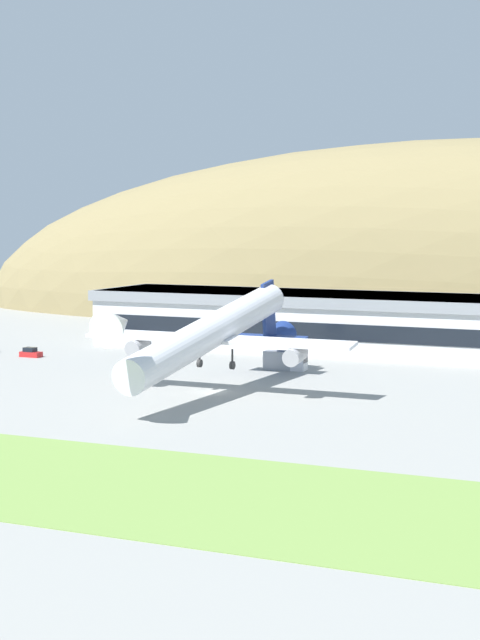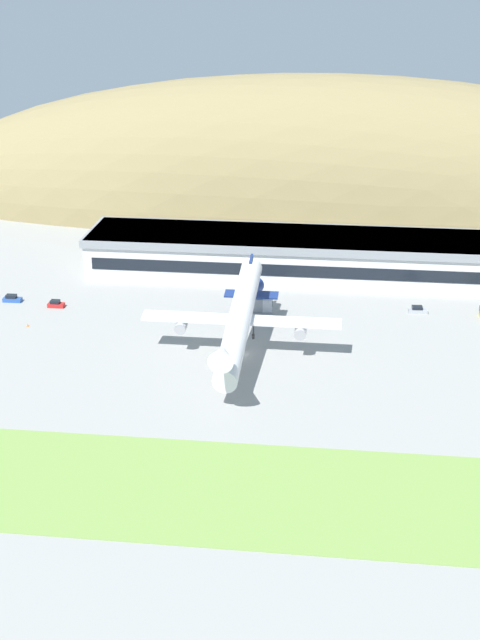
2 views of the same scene
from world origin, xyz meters
TOP-DOWN VIEW (x-y plane):
  - ground_plane at (0.00, 0.00)m, footprint 345.97×345.97m
  - grass_strip_foreground at (0.00, -48.13)m, footprint 311.37×27.50m
  - hill_backdrop at (11.88, 109.33)m, footprint 257.47×67.30m
  - terminal_building at (10.57, 47.69)m, footprint 106.62×21.46m
  - cargo_airplane at (0.18, -1.04)m, footprint 38.72×54.09m
  - service_car_0 at (36.02, 26.28)m, footprint 4.23×2.15m
  - service_car_1 at (-43.65, 20.09)m, footprint 3.64×1.78m
  - service_car_2 at (-54.49, 22.15)m, footprint 4.19×1.79m
  - box_truck at (1.05, 23.44)m, footprint 6.72×2.86m
  - traffic_cone_0 at (-21.06, 18.42)m, footprint 0.52×0.52m
  - traffic_cone_1 at (-46.15, 8.64)m, footprint 0.52×0.52m

SIDE VIEW (x-z plane):
  - ground_plane at x=0.00m, z-range 0.00..0.00m
  - hill_backdrop at x=11.88m, z-range -40.63..40.63m
  - grass_strip_foreground at x=0.00m, z-range 0.00..0.08m
  - traffic_cone_0 at x=-21.06m, z-range -0.01..0.57m
  - traffic_cone_1 at x=-46.15m, z-range -0.01..0.57m
  - service_car_0 at x=36.02m, z-range -0.13..1.38m
  - service_car_1 at x=-43.65m, z-range -0.14..1.48m
  - service_car_2 at x=-54.49m, z-range -0.14..1.51m
  - box_truck at x=1.05m, z-range -0.02..2.87m
  - terminal_building at x=10.57m, z-range 0.67..10.81m
  - cargo_airplane at x=0.18m, z-range 2.23..14.02m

